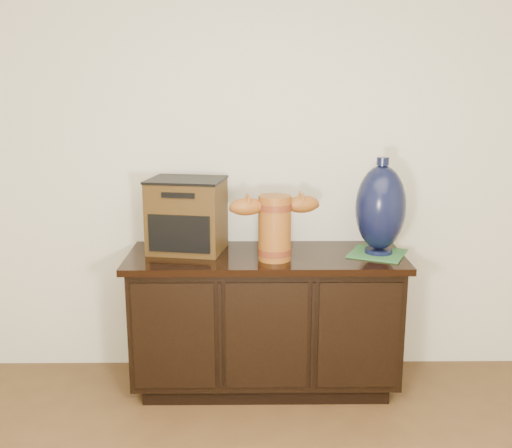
{
  "coord_description": "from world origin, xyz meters",
  "views": [
    {
      "loc": [
        -0.08,
        -0.82,
        1.63
      ],
      "look_at": [
        -0.05,
        2.18,
        0.93
      ],
      "focal_mm": 42.0,
      "sensor_mm": 36.0,
      "label": 1
    }
  ],
  "objects_px": {
    "lamp_base": "(381,208)",
    "tv_radio": "(187,215)",
    "sideboard": "(265,319)",
    "spray_can": "(273,232)",
    "terracotta_vessel": "(275,224)"
  },
  "relations": [
    {
      "from": "sideboard",
      "to": "tv_radio",
      "type": "bearing_deg",
      "value": 169.26
    },
    {
      "from": "sideboard",
      "to": "spray_can",
      "type": "height_order",
      "value": "spray_can"
    },
    {
      "from": "sideboard",
      "to": "tv_radio",
      "type": "height_order",
      "value": "tv_radio"
    },
    {
      "from": "sideboard",
      "to": "spray_can",
      "type": "xyz_separation_m",
      "value": [
        0.04,
        0.1,
        0.46
      ]
    },
    {
      "from": "tv_radio",
      "to": "lamp_base",
      "type": "bearing_deg",
      "value": 5.71
    },
    {
      "from": "lamp_base",
      "to": "spray_can",
      "type": "relative_size",
      "value": 2.65
    },
    {
      "from": "tv_radio",
      "to": "spray_can",
      "type": "bearing_deg",
      "value": 13.05
    },
    {
      "from": "sideboard",
      "to": "spray_can",
      "type": "distance_m",
      "value": 0.48
    },
    {
      "from": "lamp_base",
      "to": "tv_radio",
      "type": "bearing_deg",
      "value": 175.4
    },
    {
      "from": "lamp_base",
      "to": "spray_can",
      "type": "distance_m",
      "value": 0.59
    },
    {
      "from": "tv_radio",
      "to": "lamp_base",
      "type": "relative_size",
      "value": 0.87
    },
    {
      "from": "tv_radio",
      "to": "spray_can",
      "type": "xyz_separation_m",
      "value": [
        0.46,
        0.02,
        -0.1
      ]
    },
    {
      "from": "terracotta_vessel",
      "to": "lamp_base",
      "type": "relative_size",
      "value": 0.94
    },
    {
      "from": "sideboard",
      "to": "lamp_base",
      "type": "relative_size",
      "value": 2.88
    },
    {
      "from": "spray_can",
      "to": "lamp_base",
      "type": "bearing_deg",
      "value": -10.59
    }
  ]
}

